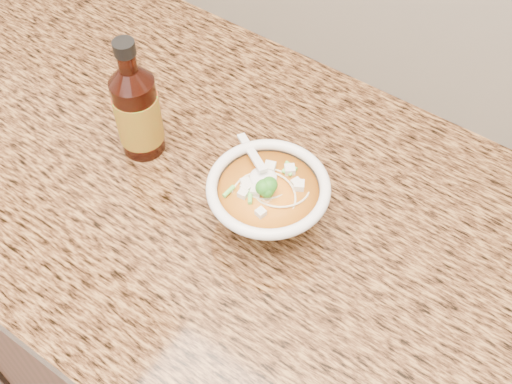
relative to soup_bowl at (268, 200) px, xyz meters
The scene contains 4 objects.
cabinet 0.51m from the soup_bowl, 111.77° to the left, with size 4.00×0.65×0.86m, color #381E10.
counter_slab 0.06m from the soup_bowl, 111.77° to the left, with size 4.00×0.68×0.04m, color olive.
soup_bowl is the anchor object (origin of this frame).
hot_sauce_bottle 0.23m from the soup_bowl, behind, with size 0.07×0.07×0.20m.
Camera 1 is at (0.29, 1.23, 1.63)m, focal length 45.00 mm.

